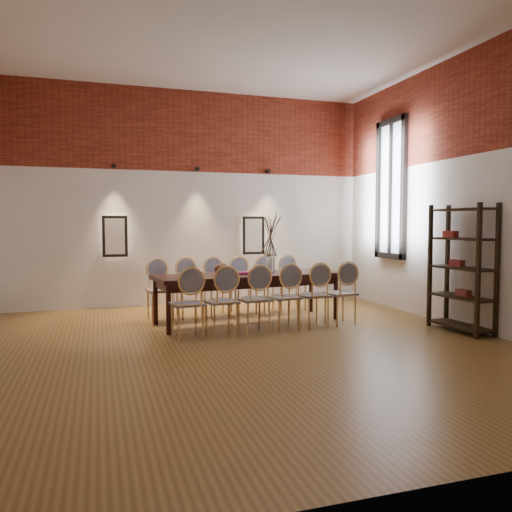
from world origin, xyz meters
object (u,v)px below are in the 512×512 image
object	(u,v)px
chair_far_f	(293,283)
shelving_rack	(462,268)
chair_near_a	(187,304)
chair_far_d	(244,286)
chair_far_e	(269,284)
dining_table	(248,298)
chair_near_e	(313,295)
chair_near_f	(340,293)
chair_far_c	(217,287)
vase	(270,263)
chair_near_d	(284,297)
chair_far_b	(189,289)
bowl	(222,269)
chair_near_b	(222,301)
book	(243,273)
chair_far_a	(160,290)
chair_near_c	(254,299)

from	to	relation	value
chair_far_f	shelving_rack	xyz separation A→B (m)	(1.57, -2.45, 0.43)
chair_near_a	chair_far_d	xyz separation A→B (m)	(1.25, 1.65, 0.00)
chair_far_d	chair_far_e	bearing A→B (deg)	-180.00
dining_table	chair_near_e	bearing A→B (deg)	-45.91
chair_near_f	chair_near_a	bearing A→B (deg)	-180.00
chair_far_c	vase	world-z (taller)	vase
chair_far_f	chair_near_a	bearing A→B (deg)	31.77
chair_near_d	chair_far_b	size ratio (longest dim) A/B	1.00
vase	dining_table	bearing A→B (deg)	-173.13
chair_near_f	dining_table	bearing A→B (deg)	148.23
chair_near_e	chair_far_c	size ratio (longest dim) A/B	1.00
vase	bowl	xyz separation A→B (m)	(-0.82, -0.15, -0.06)
chair_far_b	vase	world-z (taller)	vase
chair_near_a	vase	distance (m)	1.80
chair_near_a	chair_near_b	bearing A→B (deg)	0.00
vase	book	world-z (taller)	vase
chair_near_e	chair_near_b	bearing A→B (deg)	180.00
chair_far_e	vase	world-z (taller)	vase
chair_far_a	chair_far_c	size ratio (longest dim) A/B	1.00
chair_near_b	shelving_rack	world-z (taller)	shelving_rack
chair_near_b	chair_far_b	xyz separation A→B (m)	(-0.18, 1.47, 0.00)
chair_near_b	chair_near_c	distance (m)	0.48
chair_far_d	vase	world-z (taller)	vase
chair_far_b	chair_near_f	bearing A→B (deg)	142.25
chair_far_e	vase	xyz separation A→B (m)	(-0.24, -0.78, 0.43)
chair_far_f	shelving_rack	bearing A→B (deg)	115.70
chair_far_a	bowl	distance (m)	1.15
chair_near_b	shelving_rack	distance (m)	3.40
shelving_rack	chair_near_f	bearing A→B (deg)	142.33
chair_far_a	chair_near_c	bearing A→B (deg)	122.86
chair_near_a	chair_far_c	world-z (taller)	same
chair_far_c	chair_far_d	bearing A→B (deg)	-180.00
chair_far_f	chair_far_b	bearing A→B (deg)	0.00
chair_near_f	chair_far_a	distance (m)	2.82
chair_far_e	chair_near_e	bearing A→B (deg)	90.00
chair_near_c	bowl	distance (m)	0.81
dining_table	chair_near_a	size ratio (longest dim) A/B	3.06
bowl	chair_far_e	bearing A→B (deg)	41.09
chair_near_d	chair_near_e	world-z (taller)	same
chair_near_d	chair_near_a	bearing A→B (deg)	180.00
shelving_rack	chair_near_c	bearing A→B (deg)	161.52
chair_near_e	shelving_rack	xyz separation A→B (m)	(1.86, -0.92, 0.43)
chair_near_a	vase	size ratio (longest dim) A/B	3.13
chair_near_c	chair_far_f	bearing A→B (deg)	45.91
chair_far_c	book	xyz separation A→B (m)	(0.25, -0.72, 0.30)
chair_far_a	chair_far_d	xyz separation A→B (m)	(1.43, 0.17, 0.00)
chair_near_e	chair_near_c	bearing A→B (deg)	180.00
dining_table	chair_near_f	distance (m)	1.41
chair_far_f	chair_near_f	bearing A→B (deg)	90.00
chair_near_b	book	distance (m)	1.02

